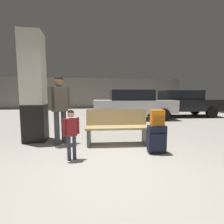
{
  "coord_description": "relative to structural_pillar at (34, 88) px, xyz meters",
  "views": [
    {
      "loc": [
        -0.43,
        -2.56,
        1.27
      ],
      "look_at": [
        0.21,
        1.3,
        0.85
      ],
      "focal_mm": 26.05,
      "sensor_mm": 36.0,
      "label": 1
    }
  ],
  "objects": [
    {
      "name": "structural_pillar",
      "position": [
        0.0,
        0.0,
        0.0
      ],
      "size": [
        0.57,
        0.57,
        2.9
      ],
      "color": "black",
      "rests_on": "ground_plane"
    },
    {
      "name": "suitcase",
      "position": [
        2.88,
        -1.46,
        -1.12
      ],
      "size": [
        0.4,
        0.26,
        0.6
      ],
      "color": "#191E33",
      "rests_on": "ground_plane"
    },
    {
      "name": "bench",
      "position": [
        2.16,
        -0.64,
        -1.0
      ],
      "size": [
        1.64,
        0.67,
        0.89
      ],
      "color": "tan",
      "rests_on": "ground_plane"
    },
    {
      "name": "ground_plane",
      "position": [
        1.78,
        1.87,
        -1.49
      ],
      "size": [
        18.0,
        18.0,
        0.1
      ],
      "primitive_type": "cube",
      "color": "gray"
    },
    {
      "name": "child",
      "position": [
        1.08,
        -1.54,
        -0.83
      ],
      "size": [
        0.31,
        0.19,
        0.98
      ],
      "color": "#33384C",
      "rests_on": "ground_plane"
    },
    {
      "name": "backpack_bright",
      "position": [
        2.88,
        -1.46,
        -0.67
      ],
      "size": [
        0.29,
        0.21,
        0.34
      ],
      "color": "orange",
      "rests_on": "suitcase"
    },
    {
      "name": "garage_back_wall",
      "position": [
        1.78,
        10.73,
        -0.04
      ],
      "size": [
        18.0,
        0.12,
        2.8
      ],
      "primitive_type": "cube",
      "color": "gray",
      "rests_on": "ground_plane"
    },
    {
      "name": "parked_car_near",
      "position": [
        3.79,
        3.44,
        -0.63
      ],
      "size": [
        4.21,
        2.03,
        1.51
      ],
      "color": "silver",
      "rests_on": "ground_plane"
    },
    {
      "name": "parked_car_side",
      "position": [
        6.94,
        4.07,
        -0.63
      ],
      "size": [
        4.24,
        2.1,
        1.51
      ],
      "color": "black",
      "rests_on": "ground_plane"
    },
    {
      "name": "adult",
      "position": [
        0.72,
        -0.45,
        -0.37
      ],
      "size": [
        0.5,
        0.39,
        1.73
      ],
      "color": "#38383D",
      "rests_on": "ground_plane"
    }
  ]
}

